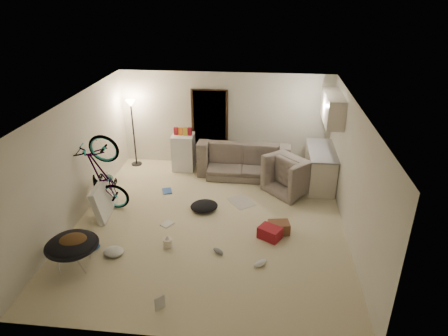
# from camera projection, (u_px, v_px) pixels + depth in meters

# --- Properties ---
(floor) EXTENTS (5.50, 6.00, 0.02)m
(floor) POSITION_uv_depth(u_px,v_px,m) (210.00, 223.00, 8.33)
(floor) COLOR beige
(floor) RESTS_ON ground
(ceiling) EXTENTS (5.50, 6.00, 0.02)m
(ceiling) POSITION_uv_depth(u_px,v_px,m) (208.00, 106.00, 7.25)
(ceiling) COLOR white
(ceiling) RESTS_ON wall_back
(wall_back) EXTENTS (5.50, 0.02, 2.50)m
(wall_back) POSITION_uv_depth(u_px,v_px,m) (225.00, 120.00, 10.50)
(wall_back) COLOR silver
(wall_back) RESTS_ON floor
(wall_front) EXTENTS (5.50, 0.02, 2.50)m
(wall_front) POSITION_uv_depth(u_px,v_px,m) (175.00, 268.00, 5.08)
(wall_front) COLOR silver
(wall_front) RESTS_ON floor
(wall_left) EXTENTS (0.02, 6.00, 2.50)m
(wall_left) POSITION_uv_depth(u_px,v_px,m) (74.00, 162.00, 8.06)
(wall_left) COLOR silver
(wall_left) RESTS_ON floor
(wall_right) EXTENTS (0.02, 6.00, 2.50)m
(wall_right) POSITION_uv_depth(u_px,v_px,m) (354.00, 175.00, 7.52)
(wall_right) COLOR silver
(wall_right) RESTS_ON floor
(doorway) EXTENTS (0.85, 0.10, 2.04)m
(doorway) POSITION_uv_depth(u_px,v_px,m) (210.00, 128.00, 10.60)
(doorway) COLOR black
(doorway) RESTS_ON floor
(door_trim) EXTENTS (0.97, 0.04, 2.10)m
(door_trim) POSITION_uv_depth(u_px,v_px,m) (210.00, 128.00, 10.57)
(door_trim) COLOR #322011
(door_trim) RESTS_ON floor
(floor_lamp) EXTENTS (0.28, 0.28, 1.81)m
(floor_lamp) POSITION_uv_depth(u_px,v_px,m) (132.00, 119.00, 10.39)
(floor_lamp) COLOR black
(floor_lamp) RESTS_ON floor
(kitchen_counter) EXTENTS (0.60, 1.50, 0.88)m
(kitchen_counter) POSITION_uv_depth(u_px,v_px,m) (320.00, 168.00, 9.70)
(kitchen_counter) COLOR beige
(kitchen_counter) RESTS_ON floor
(counter_top) EXTENTS (0.64, 1.54, 0.04)m
(counter_top) POSITION_uv_depth(u_px,v_px,m) (322.00, 151.00, 9.50)
(counter_top) COLOR gray
(counter_top) RESTS_ON kitchen_counter
(kitchen_uppers) EXTENTS (0.38, 1.40, 0.65)m
(kitchen_uppers) POSITION_uv_depth(u_px,v_px,m) (333.00, 108.00, 9.04)
(kitchen_uppers) COLOR beige
(kitchen_uppers) RESTS_ON wall_right
(sofa) EXTENTS (2.34, 0.97, 0.68)m
(sofa) POSITION_uv_depth(u_px,v_px,m) (244.00, 161.00, 10.33)
(sofa) COLOR #313832
(sofa) RESTS_ON floor
(armchair) EXTENTS (1.36, 1.37, 0.67)m
(armchair) POSITION_uv_depth(u_px,v_px,m) (296.00, 177.00, 9.49)
(armchair) COLOR #313832
(armchair) RESTS_ON floor
(bicycle) EXTENTS (1.90, 0.89, 1.07)m
(bicycle) POSITION_uv_depth(u_px,v_px,m) (105.00, 191.00, 8.55)
(bicycle) COLOR black
(bicycle) RESTS_ON floor
(book_asset) EXTENTS (0.29, 0.30, 0.02)m
(book_asset) POSITION_uv_depth(u_px,v_px,m) (155.00, 311.00, 6.07)
(book_asset) COLOR maroon
(book_asset) RESTS_ON floor
(mini_fridge) EXTENTS (0.57, 0.57, 0.95)m
(mini_fridge) POSITION_uv_depth(u_px,v_px,m) (183.00, 152.00, 10.52)
(mini_fridge) COLOR white
(mini_fridge) RESTS_ON floor
(snack_box_0) EXTENTS (0.11, 0.08, 0.30)m
(snack_box_0) POSITION_uv_depth(u_px,v_px,m) (176.00, 133.00, 10.31)
(snack_box_0) COLOR maroon
(snack_box_0) RESTS_ON mini_fridge
(snack_box_1) EXTENTS (0.11, 0.08, 0.30)m
(snack_box_1) POSITION_uv_depth(u_px,v_px,m) (181.00, 133.00, 10.30)
(snack_box_1) COLOR orange
(snack_box_1) RESTS_ON mini_fridge
(snack_box_2) EXTENTS (0.11, 0.08, 0.30)m
(snack_box_2) POSITION_uv_depth(u_px,v_px,m) (185.00, 133.00, 10.29)
(snack_box_2) COLOR gold
(snack_box_2) RESTS_ON mini_fridge
(snack_box_3) EXTENTS (0.11, 0.09, 0.30)m
(snack_box_3) POSITION_uv_depth(u_px,v_px,m) (190.00, 133.00, 10.28)
(snack_box_3) COLOR maroon
(snack_box_3) RESTS_ON mini_fridge
(saucer_chair) EXTENTS (0.91, 0.91, 0.64)m
(saucer_chair) POSITION_uv_depth(u_px,v_px,m) (73.00, 249.00, 6.86)
(saucer_chair) COLOR silver
(saucer_chair) RESTS_ON floor
(hoodie) EXTENTS (0.60, 0.56, 0.22)m
(hoodie) POSITION_uv_depth(u_px,v_px,m) (73.00, 241.00, 6.75)
(hoodie) COLOR #4F351B
(hoodie) RESTS_ON saucer_chair
(sofa_drape) EXTENTS (0.59, 0.49, 0.28)m
(sofa_drape) POSITION_uv_depth(u_px,v_px,m) (208.00, 152.00, 10.34)
(sofa_drape) COLOR black
(sofa_drape) RESTS_ON sofa
(tv_box) EXTENTS (0.36, 1.09, 0.72)m
(tv_box) POSITION_uv_depth(u_px,v_px,m) (104.00, 198.00, 8.52)
(tv_box) COLOR silver
(tv_box) RESTS_ON floor
(drink_case_a) EXTENTS (0.45, 0.36, 0.23)m
(drink_case_a) POSITION_uv_depth(u_px,v_px,m) (279.00, 228.00, 7.94)
(drink_case_a) COLOR brown
(drink_case_a) RESTS_ON floor
(drink_case_b) EXTENTS (0.51, 0.48, 0.24)m
(drink_case_b) POSITION_uv_depth(u_px,v_px,m) (270.00, 233.00, 7.76)
(drink_case_b) COLOR maroon
(drink_case_b) RESTS_ON floor
(juicer) EXTENTS (0.17, 0.17, 0.25)m
(juicer) POSITION_uv_depth(u_px,v_px,m) (168.00, 242.00, 7.51)
(juicer) COLOR beige
(juicer) RESTS_ON floor
(newspaper) EXTENTS (0.71, 0.74, 0.01)m
(newspaper) POSITION_uv_depth(u_px,v_px,m) (241.00, 202.00, 9.09)
(newspaper) COLOR #B1AEA4
(newspaper) RESTS_ON floor
(book_blue) EXTENTS (0.29, 0.34, 0.03)m
(book_blue) POSITION_uv_depth(u_px,v_px,m) (167.00, 191.00, 9.52)
(book_blue) COLOR #305AAE
(book_blue) RESTS_ON floor
(book_white) EXTENTS (0.29, 0.31, 0.02)m
(book_white) POSITION_uv_depth(u_px,v_px,m) (167.00, 224.00, 8.24)
(book_white) COLOR silver
(book_white) RESTS_ON floor
(shoe_2) EXTENTS (0.24, 0.29, 0.10)m
(shoe_2) POSITION_uv_depth(u_px,v_px,m) (94.00, 248.00, 7.43)
(shoe_2) COLOR #305AAE
(shoe_2) RESTS_ON floor
(shoe_3) EXTENTS (0.25, 0.22, 0.09)m
(shoe_3) POSITION_uv_depth(u_px,v_px,m) (218.00, 251.00, 7.36)
(shoe_3) COLOR slate
(shoe_3) RESTS_ON floor
(shoe_4) EXTENTS (0.30, 0.30, 0.11)m
(shoe_4) POSITION_uv_depth(u_px,v_px,m) (260.00, 263.00, 7.03)
(shoe_4) COLOR white
(shoe_4) RESTS_ON floor
(clothes_lump_a) EXTENTS (0.75, 0.70, 0.19)m
(clothes_lump_a) POSITION_uv_depth(u_px,v_px,m) (204.00, 206.00, 8.73)
(clothes_lump_a) COLOR black
(clothes_lump_a) RESTS_ON floor
(clothes_lump_b) EXTENTS (0.42, 0.37, 0.13)m
(clothes_lump_b) POSITION_uv_depth(u_px,v_px,m) (227.00, 168.00, 10.58)
(clothes_lump_b) COLOR black
(clothes_lump_b) RESTS_ON floor
(clothes_lump_c) EXTENTS (0.44, 0.40, 0.12)m
(clothes_lump_c) POSITION_uv_depth(u_px,v_px,m) (114.00, 252.00, 7.33)
(clothes_lump_c) COLOR silver
(clothes_lump_c) RESTS_ON floor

